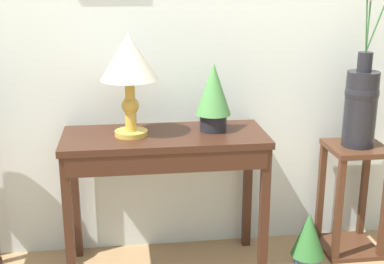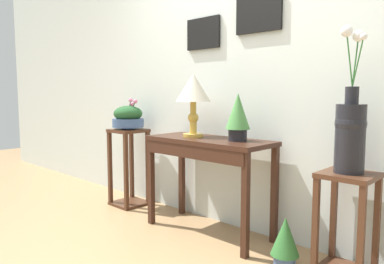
{
  "view_description": "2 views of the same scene",
  "coord_description": "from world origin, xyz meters",
  "px_view_note": "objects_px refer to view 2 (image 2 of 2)",
  "views": [
    {
      "loc": [
        -0.31,
        -1.51,
        1.55
      ],
      "look_at": [
        0.03,
        1.07,
        0.77
      ],
      "focal_mm": 49.35,
      "sensor_mm": 36.0,
      "label": 1
    },
    {
      "loc": [
        1.77,
        -1.11,
        1.12
      ],
      "look_at": [
        -0.26,
        1.02,
        0.81
      ],
      "focal_mm": 34.5,
      "sensor_mm": 36.0,
      "label": 2
    }
  ],
  "objects_px": {
    "planter_bowl_wide_left": "(128,117)",
    "pedestal_stand_right": "(346,224)",
    "pedestal_stand_left": "(129,167)",
    "flower_vase_tall_right": "(350,129)",
    "console_table": "(207,153)",
    "table_lamp": "(193,91)",
    "potted_plant_on_console": "(238,115)",
    "potted_plant_floor": "(285,240)"
  },
  "relations": [
    {
      "from": "planter_bowl_wide_left",
      "to": "pedestal_stand_right",
      "type": "distance_m",
      "value": 2.21
    },
    {
      "from": "pedestal_stand_left",
      "to": "planter_bowl_wide_left",
      "type": "relative_size",
      "value": 2.48
    },
    {
      "from": "pedestal_stand_right",
      "to": "flower_vase_tall_right",
      "type": "xyz_separation_m",
      "value": [
        -0.0,
        -0.0,
        0.59
      ]
    },
    {
      "from": "flower_vase_tall_right",
      "to": "pedestal_stand_left",
      "type": "bearing_deg",
      "value": -178.97
    },
    {
      "from": "pedestal_stand_right",
      "to": "flower_vase_tall_right",
      "type": "height_order",
      "value": "flower_vase_tall_right"
    },
    {
      "from": "console_table",
      "to": "table_lamp",
      "type": "xyz_separation_m",
      "value": [
        -0.17,
        0.02,
        0.49
      ]
    },
    {
      "from": "table_lamp",
      "to": "flower_vase_tall_right",
      "type": "height_order",
      "value": "flower_vase_tall_right"
    },
    {
      "from": "table_lamp",
      "to": "pedestal_stand_left",
      "type": "distance_m",
      "value": 1.17
    },
    {
      "from": "table_lamp",
      "to": "pedestal_stand_left",
      "type": "relative_size",
      "value": 0.67
    },
    {
      "from": "potted_plant_on_console",
      "to": "table_lamp",
      "type": "bearing_deg",
      "value": -175.78
    },
    {
      "from": "pedestal_stand_left",
      "to": "potted_plant_floor",
      "type": "xyz_separation_m",
      "value": [
        1.83,
        -0.14,
        -0.2
      ]
    },
    {
      "from": "table_lamp",
      "to": "pedestal_stand_right",
      "type": "relative_size",
      "value": 0.8
    },
    {
      "from": "console_table",
      "to": "flower_vase_tall_right",
      "type": "distance_m",
      "value": 1.1
    },
    {
      "from": "potted_plant_floor",
      "to": "table_lamp",
      "type": "bearing_deg",
      "value": 172.29
    },
    {
      "from": "pedestal_stand_right",
      "to": "flower_vase_tall_right",
      "type": "distance_m",
      "value": 0.59
    },
    {
      "from": "table_lamp",
      "to": "planter_bowl_wide_left",
      "type": "height_order",
      "value": "table_lamp"
    },
    {
      "from": "console_table",
      "to": "table_lamp",
      "type": "height_order",
      "value": "table_lamp"
    },
    {
      "from": "potted_plant_on_console",
      "to": "potted_plant_floor",
      "type": "xyz_separation_m",
      "value": [
        0.5,
        -0.16,
        -0.78
      ]
    },
    {
      "from": "potted_plant_on_console",
      "to": "planter_bowl_wide_left",
      "type": "distance_m",
      "value": 1.33
    },
    {
      "from": "potted_plant_on_console",
      "to": "pedestal_stand_right",
      "type": "height_order",
      "value": "potted_plant_on_console"
    },
    {
      "from": "table_lamp",
      "to": "potted_plant_on_console",
      "type": "relative_size",
      "value": 1.44
    },
    {
      "from": "console_table",
      "to": "pedestal_stand_right",
      "type": "bearing_deg",
      "value": 4.16
    },
    {
      "from": "table_lamp",
      "to": "pedestal_stand_right",
      "type": "distance_m",
      "value": 1.48
    },
    {
      "from": "pedestal_stand_right",
      "to": "planter_bowl_wide_left",
      "type": "bearing_deg",
      "value": -178.98
    },
    {
      "from": "flower_vase_tall_right",
      "to": "table_lamp",
      "type": "bearing_deg",
      "value": -177.49
    },
    {
      "from": "pedestal_stand_left",
      "to": "pedestal_stand_right",
      "type": "xyz_separation_m",
      "value": [
        2.14,
        0.04,
        -0.06
      ]
    },
    {
      "from": "planter_bowl_wide_left",
      "to": "pedestal_stand_right",
      "type": "bearing_deg",
      "value": 1.02
    },
    {
      "from": "planter_bowl_wide_left",
      "to": "flower_vase_tall_right",
      "type": "height_order",
      "value": "flower_vase_tall_right"
    },
    {
      "from": "planter_bowl_wide_left",
      "to": "potted_plant_floor",
      "type": "bearing_deg",
      "value": -4.44
    },
    {
      "from": "pedestal_stand_left",
      "to": "pedestal_stand_right",
      "type": "bearing_deg",
      "value": 1.03
    },
    {
      "from": "potted_plant_on_console",
      "to": "flower_vase_tall_right",
      "type": "distance_m",
      "value": 0.81
    },
    {
      "from": "planter_bowl_wide_left",
      "to": "flower_vase_tall_right",
      "type": "bearing_deg",
      "value": 1.01
    },
    {
      "from": "table_lamp",
      "to": "planter_bowl_wide_left",
      "type": "bearing_deg",
      "value": 178.95
    },
    {
      "from": "planter_bowl_wide_left",
      "to": "potted_plant_floor",
      "type": "xyz_separation_m",
      "value": [
        1.83,
        -0.14,
        -0.7
      ]
    },
    {
      "from": "console_table",
      "to": "pedestal_stand_left",
      "type": "height_order",
      "value": "pedestal_stand_left"
    },
    {
      "from": "potted_plant_floor",
      "to": "console_table",
      "type": "bearing_deg",
      "value": 172.33
    },
    {
      "from": "table_lamp",
      "to": "potted_plant_on_console",
      "type": "bearing_deg",
      "value": 4.22
    },
    {
      "from": "table_lamp",
      "to": "pedestal_stand_left",
      "type": "height_order",
      "value": "table_lamp"
    },
    {
      "from": "console_table",
      "to": "potted_plant_on_console",
      "type": "height_order",
      "value": "potted_plant_on_console"
    },
    {
      "from": "table_lamp",
      "to": "pedestal_stand_right",
      "type": "bearing_deg",
      "value": 2.52
    },
    {
      "from": "pedestal_stand_left",
      "to": "flower_vase_tall_right",
      "type": "distance_m",
      "value": 2.2
    },
    {
      "from": "console_table",
      "to": "planter_bowl_wide_left",
      "type": "xyz_separation_m",
      "value": [
        -1.07,
        0.04,
        0.24
      ]
    }
  ]
}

